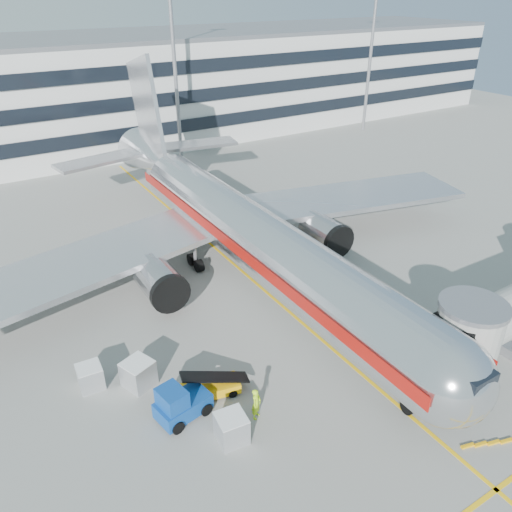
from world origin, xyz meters
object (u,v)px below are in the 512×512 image
main_jet (239,226)px  cargo_container_front (232,428)px  belt_loader (207,388)px  ramp_worker (256,404)px  cargo_container_left (138,374)px  baggage_tug (180,404)px  cargo_container_right (90,377)px

main_jet → cargo_container_front: 19.03m
belt_loader → ramp_worker: bearing=-61.5°
belt_loader → cargo_container_left: (-3.21, 3.08, 0.33)m
baggage_tug → cargo_container_left: (-1.11, 3.82, -0.12)m
belt_loader → cargo_container_right: 7.37m
main_jet → cargo_container_front: size_ratio=29.23×
belt_loader → ramp_worker: 3.50m
cargo_container_right → cargo_container_front: cargo_container_front is taller
cargo_container_front → ramp_worker: ramp_worker is taller
main_jet → baggage_tug: main_jet is taller
baggage_tug → main_jet: bearing=48.6°
cargo_container_left → ramp_worker: ramp_worker is taller
baggage_tug → ramp_worker: (3.76, -2.31, 0.01)m
baggage_tug → cargo_container_left: 3.98m
cargo_container_left → cargo_container_right: (-2.62, 1.42, -0.11)m
cargo_container_front → ramp_worker: size_ratio=0.85×
ramp_worker → baggage_tug: bearing=112.0°
cargo_container_front → main_jet: bearing=58.7°
main_jet → baggage_tug: bearing=-131.4°
main_jet → cargo_container_left: (-12.59, -9.19, -3.34)m
cargo_container_right → belt_loader: bearing=-37.7°
cargo_container_right → cargo_container_front: bearing=-56.3°
belt_loader → baggage_tug: bearing=-160.5°
belt_loader → cargo_container_front: belt_loader is taller
belt_loader → ramp_worker: ramp_worker is taller
baggage_tug → cargo_container_left: baggage_tug is taller
baggage_tug → ramp_worker: 4.41m
cargo_container_front → baggage_tug: bearing=120.4°
main_jet → cargo_container_right: size_ratio=32.62×
baggage_tug → cargo_container_left: bearing=106.2°
belt_loader → ramp_worker: size_ratio=2.08×
baggage_tug → cargo_container_right: baggage_tug is taller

